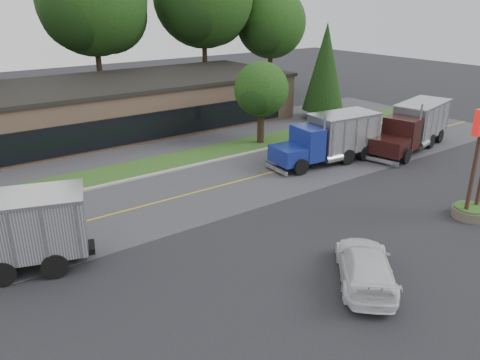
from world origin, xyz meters
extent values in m
plane|color=#2C2C30|center=(0.00, 0.00, 0.00)|extent=(140.00, 140.00, 0.00)
cube|color=#515155|center=(0.00, 9.00, 0.00)|extent=(60.00, 8.00, 0.02)
cube|color=gold|center=(0.00, 9.00, 0.00)|extent=(60.00, 0.12, 0.01)
cube|color=#9E9E99|center=(0.00, 13.20, 0.00)|extent=(60.00, 0.30, 0.12)
cube|color=#34531C|center=(0.00, 15.00, 0.00)|extent=(60.00, 3.40, 0.03)
cube|color=#515155|center=(0.00, 20.00, 0.00)|extent=(60.00, 7.00, 0.02)
cube|color=tan|center=(2.00, 26.00, 2.00)|extent=(32.00, 12.00, 4.00)
cylinder|color=#6B6054|center=(10.50, -2.50, 0.25)|extent=(1.90, 1.90, 0.50)
cylinder|color=#34531C|center=(10.50, -2.50, 0.55)|extent=(1.70, 1.70, 0.10)
cube|color=#332116|center=(10.00, -2.50, 2.60)|extent=(0.16, 0.16, 5.00)
cylinder|color=#382619|center=(4.00, 34.00, 2.90)|extent=(0.56, 0.56, 5.79)
sphere|color=black|center=(4.00, 34.00, 10.75)|extent=(10.59, 10.59, 10.59)
sphere|color=black|center=(5.99, 35.32, 9.43)|extent=(7.94, 7.94, 7.94)
sphere|color=black|center=(2.35, 33.01, 9.76)|extent=(7.28, 7.28, 7.28)
cylinder|color=#382619|center=(16.00, 33.00, 2.99)|extent=(0.56, 0.56, 5.99)
sphere|color=black|center=(18.05, 34.37, 9.75)|extent=(8.21, 8.21, 8.21)
sphere|color=black|center=(14.29, 31.97, 10.09)|extent=(7.53, 7.53, 7.53)
cylinder|color=#382619|center=(24.00, 31.00, 2.23)|extent=(0.56, 0.56, 4.46)
sphere|color=black|center=(24.00, 31.00, 8.28)|extent=(8.15, 8.15, 8.15)
sphere|color=black|center=(25.53, 32.02, 7.26)|extent=(6.11, 6.11, 6.11)
sphere|color=black|center=(22.73, 30.24, 7.51)|extent=(5.60, 5.60, 5.60)
cylinder|color=#382619|center=(20.00, 18.00, 0.50)|extent=(0.44, 0.44, 1.00)
cone|color=black|center=(20.00, 18.00, 4.93)|extent=(3.95, 3.95, 8.07)
cylinder|color=#382619|center=(10.00, 15.00, 1.17)|extent=(0.56, 0.56, 2.33)
sphere|color=black|center=(10.00, 15.00, 4.33)|extent=(4.27, 4.27, 4.27)
sphere|color=black|center=(10.80, 15.53, 3.80)|extent=(3.20, 3.20, 3.20)
sphere|color=black|center=(9.33, 14.60, 3.93)|extent=(2.93, 2.93, 2.93)
cube|color=silver|center=(-10.11, 6.02, 2.02)|extent=(6.05, 4.11, 2.50)
cube|color=silver|center=(-10.11, 6.02, 3.32)|extent=(6.24, 4.30, 0.12)
cylinder|color=black|center=(-9.37, 6.99, 0.57)|extent=(1.15, 0.68, 1.10)
cylinder|color=black|center=(-10.09, 4.81, 0.57)|extent=(1.15, 0.68, 1.10)
cube|color=black|center=(10.83, 8.38, 0.57)|extent=(7.91, 1.73, 0.28)
cube|color=navy|center=(7.44, 8.70, 1.12)|extent=(2.08, 2.46, 1.10)
cube|color=navy|center=(8.96, 8.56, 1.72)|extent=(1.58, 2.52, 2.20)
cube|color=black|center=(8.37, 8.61, 2.12)|extent=(0.26, 2.10, 0.90)
cube|color=silver|center=(12.19, 8.26, 2.02)|extent=(4.90, 2.93, 2.50)
cube|color=silver|center=(12.19, 8.26, 3.32)|extent=(5.07, 3.09, 0.12)
cylinder|color=black|center=(7.71, 9.83, 0.57)|extent=(1.13, 0.45, 1.10)
cylinder|color=black|center=(7.50, 7.54, 0.57)|extent=(1.13, 0.45, 1.10)
cylinder|color=black|center=(12.64, 9.37, 0.57)|extent=(1.13, 0.45, 1.10)
cylinder|color=black|center=(12.43, 7.08, 0.57)|extent=(1.13, 0.45, 1.10)
cube|color=black|center=(18.53, 6.92, 0.57)|extent=(9.14, 3.12, 0.28)
cube|color=black|center=(14.66, 5.99, 1.12)|extent=(2.67, 2.75, 1.10)
cube|color=black|center=(16.40, 6.41, 1.72)|extent=(2.11, 2.71, 2.20)
cube|color=black|center=(15.72, 6.25, 2.12)|extent=(0.55, 2.06, 0.90)
cube|color=silver|center=(20.08, 7.29, 2.02)|extent=(5.91, 3.71, 2.50)
cube|color=silver|center=(20.08, 7.29, 3.32)|extent=(6.09, 3.89, 0.12)
cylinder|color=black|center=(14.58, 7.15, 0.57)|extent=(1.15, 0.60, 1.10)
cylinder|color=black|center=(15.12, 4.92, 0.57)|extent=(1.15, 0.60, 1.10)
cylinder|color=black|center=(20.20, 8.51, 0.57)|extent=(1.15, 0.60, 1.10)
cylinder|color=black|center=(20.73, 6.27, 0.57)|extent=(1.15, 0.60, 1.10)
imported|color=silver|center=(1.07, -3.27, 0.75)|extent=(5.05, 5.24, 1.50)
camera|label=1|loc=(-12.74, -13.64, 10.91)|focal=35.00mm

